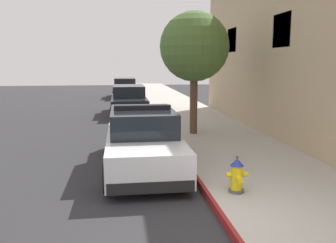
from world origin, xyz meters
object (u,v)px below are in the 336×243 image
(parked_car_silver_ahead, at_px, (129,101))
(parked_car_dark_far, at_px, (125,88))
(fire_hydrant, at_px, (237,176))
(street_tree, at_px, (194,47))
(police_cruiser, at_px, (143,141))

(parked_car_silver_ahead, bearing_deg, parked_car_dark_far, 90.41)
(fire_hydrant, bearing_deg, street_tree, 86.39)
(parked_car_silver_ahead, bearing_deg, street_tree, -71.18)
(police_cruiser, xyz_separation_m, parked_car_dark_far, (-0.16, 19.79, -0.00))
(police_cruiser, xyz_separation_m, fire_hydrant, (1.73, -2.50, -0.23))
(police_cruiser, height_order, parked_car_dark_far, police_cruiser)
(police_cruiser, bearing_deg, fire_hydrant, -55.30)
(police_cruiser, relative_size, parked_car_dark_far, 1.00)
(police_cruiser, relative_size, parked_car_silver_ahead, 1.00)
(parked_car_dark_far, distance_m, fire_hydrant, 22.38)
(street_tree, bearing_deg, parked_car_silver_ahead, 108.82)
(parked_car_dark_far, bearing_deg, parked_car_silver_ahead, -89.59)
(police_cruiser, height_order, fire_hydrant, police_cruiser)
(parked_car_dark_far, bearing_deg, police_cruiser, -89.53)
(police_cruiser, xyz_separation_m, parked_car_silver_ahead, (-0.09, 10.16, -0.00))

